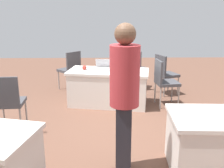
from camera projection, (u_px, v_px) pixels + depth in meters
ground_plane at (114, 142)px, 3.94m from camera, size 14.40×14.40×0.00m
table_foreground at (108, 87)px, 5.44m from camera, size 1.76×1.05×0.73m
chair_tucked_left at (71, 68)px, 6.36m from camera, size 0.62×0.62×0.97m
chair_tucked_right at (8, 100)px, 4.13m from camera, size 0.47×0.47×0.96m
chair_aisle at (165, 72)px, 6.04m from camera, size 0.58×0.58×0.95m
chair_by_pillar at (164, 80)px, 5.32m from camera, size 0.49×0.49×0.96m
chair_back_row at (134, 67)px, 6.48m from camera, size 0.58×0.58×0.97m
person_attendee_browsing at (124, 93)px, 2.96m from camera, size 0.37×0.37×1.81m
laptop_silver at (103, 68)px, 5.43m from camera, size 0.33×0.31×0.21m
yarn_ball at (84, 68)px, 5.39m from camera, size 0.09×0.09×0.09m
scissors_red at (126, 72)px, 5.19m from camera, size 0.09×0.18×0.01m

